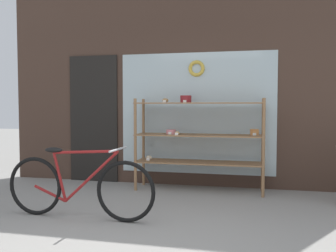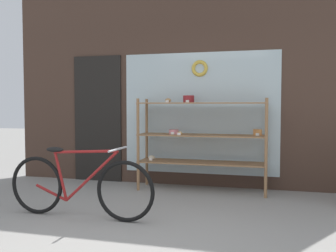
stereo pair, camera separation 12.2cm
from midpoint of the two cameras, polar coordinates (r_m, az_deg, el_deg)
ground_plane at (r=3.53m, az=-7.31°, el=-17.98°), size 30.00×30.00×0.00m
storefront_facade at (r=6.01m, az=1.64°, el=8.88°), size 5.95×0.13×3.86m
display_case at (r=5.58m, az=3.99°, el=-1.19°), size 1.90×0.46×1.42m
bicycle at (r=4.39m, az=-14.32°, el=-8.91°), size 1.80×0.46×0.81m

